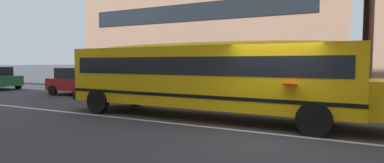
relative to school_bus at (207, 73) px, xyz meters
name	(u,v)px	position (x,y,z in m)	size (l,w,h in m)	color
ground_plane	(271,134)	(2.57, -1.43, -1.59)	(400.00, 400.00, 0.00)	#38383D
sidewalk_far	(303,102)	(2.57, 5.81, -1.58)	(120.00, 3.00, 0.01)	gray
lane_centreline	(271,134)	(2.57, -1.43, -1.59)	(110.00, 0.16, 0.01)	silver
school_bus	(207,73)	(0.00, 0.00, 0.00)	(11.99, 2.95, 2.67)	yellow
parked_car_red_near_corner	(79,81)	(-9.88, 3.28, -0.74)	(3.94, 1.96, 1.64)	maroon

